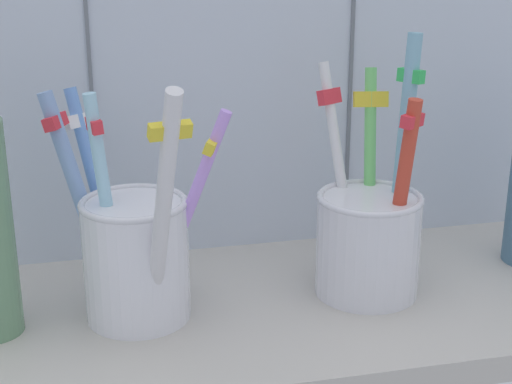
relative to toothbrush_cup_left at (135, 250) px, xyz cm
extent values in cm
cube|color=#BCB7AD|center=(8.68, 0.03, -6.15)|extent=(64.00, 22.00, 2.00)
cube|color=silver|center=(8.68, 12.03, 15.35)|extent=(64.00, 2.00, 45.00)
cube|color=slate|center=(-1.98, 10.93, 15.35)|extent=(0.30, 0.20, 45.00)
cube|color=slate|center=(19.35, 10.93, 15.35)|extent=(0.30, 0.20, 45.00)
cylinder|color=white|center=(0.10, 0.04, -0.86)|extent=(7.37, 7.37, 8.58)
torus|color=silver|center=(0.10, 0.04, 3.43)|extent=(7.50, 7.50, 0.50)
cylinder|color=#C593F7|center=(3.61, -0.87, 2.61)|extent=(6.32, 3.15, 15.00)
cube|color=yellow|center=(5.34, -1.56, 7.63)|extent=(1.71, 2.56, 0.99)
cylinder|color=silver|center=(1.51, -4.89, 4.00)|extent=(2.51, 7.85, 17.88)
cube|color=yellow|center=(1.95, -7.17, 10.24)|extent=(2.68, 1.39, 1.11)
cylinder|color=#A0D7EE|center=(-1.69, -0.26, 3.21)|extent=(2.39, 1.39, 15.99)
cube|color=#E5333F|center=(-2.15, -0.37, 9.00)|extent=(1.17, 1.96, 0.93)
cylinder|color=#85A7DC|center=(-3.34, 2.39, 2.98)|extent=(5.21, 3.17, 15.73)
cube|color=#E5333F|center=(-4.68, 3.00, 8.67)|extent=(1.86, 2.39, 1.09)
cylinder|color=#6B9DE7|center=(-2.18, 3.98, 2.83)|extent=(4.04, 4.74, 15.42)
cube|color=white|center=(-3.10, 5.14, 8.15)|extent=(2.29, 2.08, 1.10)
cylinder|color=silver|center=(17.27, 0.04, -1.35)|extent=(7.74, 7.74, 7.59)
torus|color=silver|center=(17.27, 0.04, 2.45)|extent=(7.85, 7.85, 0.50)
cylinder|color=#7AB2CA|center=(20.00, 0.92, 4.70)|extent=(2.63, 2.23, 18.97)
cube|color=green|center=(20.37, 1.16, 11.10)|extent=(1.74, 2.07, 1.02)
cylinder|color=white|center=(15.97, 3.14, 3.47)|extent=(3.06, 4.69, 16.62)
cube|color=#E5333F|center=(15.32, 4.33, 9.16)|extent=(2.11, 1.74, 1.26)
cylinder|color=#6FD46D|center=(18.37, 3.11, 3.20)|extent=(1.68, 4.31, 16.07)
cube|color=yellow|center=(18.59, 4.20, 8.83)|extent=(2.73, 1.44, 1.31)
cylinder|color=#C93E2B|center=(18.88, -1.67, 2.70)|extent=(2.26, 2.61, 15.00)
cube|color=#E5333F|center=(19.20, -2.13, 8.66)|extent=(2.05, 1.81, 0.95)
camera|label=1|loc=(-3.09, -50.83, 21.59)|focal=55.09mm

